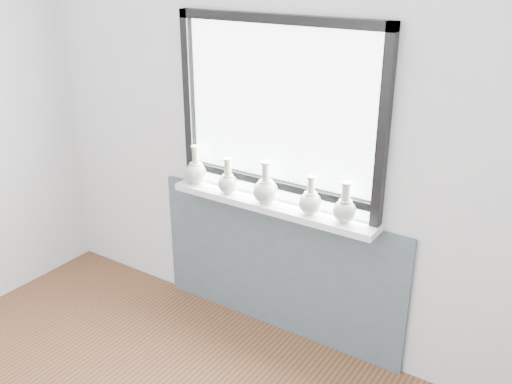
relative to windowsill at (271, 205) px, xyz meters
The scene contains 9 objects.
back_wall 0.43m from the windowsill, 90.00° to the left, with size 3.60×0.02×2.60m, color silver.
apron_panel 0.46m from the windowsill, 90.00° to the left, with size 1.70×0.03×0.86m, color #4D5E68.
windowsill is the anchor object (origin of this frame).
window 0.56m from the windowsill, 90.00° to the left, with size 1.30×0.06×1.05m.
vase_a 0.56m from the windowsill, behind, with size 0.15×0.15×0.25m.
vase_b 0.31m from the windowsill, behind, with size 0.13×0.13×0.22m.
vase_c 0.11m from the windowsill, 141.21° to the right, with size 0.15×0.15×0.25m.
vase_d 0.28m from the windowsill, ahead, with size 0.14×0.14×0.22m.
vase_e 0.48m from the windowsill, ahead, with size 0.13×0.13×0.23m.
Camera 1 is at (1.60, -0.88, 2.23)m, focal length 40.00 mm.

